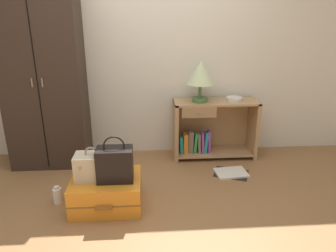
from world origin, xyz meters
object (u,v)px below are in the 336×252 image
object	(u,v)px
table_lamp	(201,74)
suitcase_large	(107,192)
wardrobe	(44,78)
open_book_on_floor	(231,173)
bookshelf	(211,129)
handbag	(115,164)
bottle	(57,195)
train_case	(92,167)
bowl	(234,99)

from	to	relation	value
table_lamp	suitcase_large	distance (m)	1.62
wardrobe	open_book_on_floor	xyz separation A→B (m)	(1.98, -0.43, -0.97)
bookshelf	open_book_on_floor	xyz separation A→B (m)	(0.14, -0.49, -0.33)
bookshelf	handbag	world-z (taller)	bookshelf
bottle	bookshelf	bearing A→B (deg)	30.55
wardrobe	bottle	size ratio (longest dim) A/B	11.86
wardrobe	suitcase_large	distance (m)	1.45
train_case	table_lamp	bearing A→B (deg)	41.76
handbag	train_case	bearing A→B (deg)	170.97
wardrobe	suitcase_large	xyz separation A→B (m)	(0.71, -0.94, -0.84)
bowl	bottle	world-z (taller)	bowl
wardrobe	handbag	size ratio (longest dim) A/B	4.88
bookshelf	handbag	xyz separation A→B (m)	(-1.04, -1.04, 0.08)
bowl	wardrobe	bearing A→B (deg)	-179.08
table_lamp	handbag	world-z (taller)	table_lamp
bookshelf	suitcase_large	bearing A→B (deg)	-138.33
table_lamp	bottle	bearing A→B (deg)	-147.92
bookshelf	bowl	bearing A→B (deg)	-5.38
wardrobe	table_lamp	bearing A→B (deg)	0.63
handbag	open_book_on_floor	xyz separation A→B (m)	(1.17, 0.55, -0.42)
wardrobe	open_book_on_floor	bearing A→B (deg)	-12.38
train_case	bottle	bearing A→B (deg)	168.20
train_case	bottle	xyz separation A→B (m)	(-0.34, 0.07, -0.31)
wardrobe	bottle	distance (m)	1.29
table_lamp	train_case	xyz separation A→B (m)	(-1.08, -0.97, -0.61)
suitcase_large	bottle	xyz separation A→B (m)	(-0.46, 0.07, -0.06)
bookshelf	bowl	size ratio (longest dim) A/B	5.32
wardrobe	bookshelf	world-z (taller)	wardrobe
bottle	bowl	bearing A→B (deg)	26.44
wardrobe	bowl	size ratio (longest dim) A/B	10.80
table_lamp	bottle	xyz separation A→B (m)	(-1.43, -0.89, -0.92)
handbag	bookshelf	bearing A→B (deg)	45.04
table_lamp	handbag	distance (m)	1.45
suitcase_large	handbag	size ratio (longest dim) A/B	1.52
open_book_on_floor	table_lamp	bearing A→B (deg)	122.76
wardrobe	train_case	bearing A→B (deg)	-57.50
bookshelf	table_lamp	xyz separation A→B (m)	(-0.15, -0.04, 0.66)
handbag	bottle	bearing A→B (deg)	169.22
bowl	handbag	distance (m)	1.66
bookshelf	open_book_on_floor	bearing A→B (deg)	-74.36
wardrobe	train_case	size ratio (longest dim) A/B	6.57
bookshelf	open_book_on_floor	size ratio (longest dim) A/B	2.28
handbag	bottle	xyz separation A→B (m)	(-0.55, 0.10, -0.35)
table_lamp	train_case	world-z (taller)	table_lamp
bowl	handbag	xyz separation A→B (m)	(-1.28, -1.01, -0.28)
wardrobe	bottle	world-z (taller)	wardrobe
table_lamp	bowl	size ratio (longest dim) A/B	2.54
table_lamp	bottle	world-z (taller)	table_lamp
open_book_on_floor	wardrobe	bearing A→B (deg)	167.62
open_book_on_floor	suitcase_large	bearing A→B (deg)	-157.99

